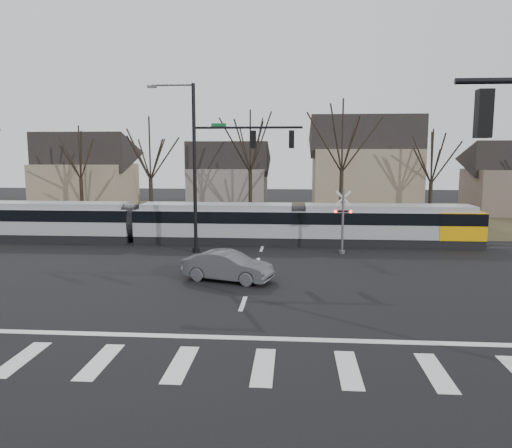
{
  "coord_description": "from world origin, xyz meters",
  "views": [
    {
      "loc": [
        2.01,
        -17.51,
        6.02
      ],
      "look_at": [
        0.0,
        9.0,
        2.3
      ],
      "focal_mm": 35.0,
      "sensor_mm": 36.0,
      "label": 1
    }
  ],
  "objects": [
    {
      "name": "ground",
      "position": [
        0.0,
        0.0,
        0.0
      ],
      "size": [
        140.0,
        140.0,
        0.0
      ],
      "primitive_type": "plane",
      "color": "black"
    },
    {
      "name": "grass_verge",
      "position": [
        0.0,
        32.0,
        0.01
      ],
      "size": [
        140.0,
        28.0,
        0.01
      ],
      "primitive_type": "cube",
      "color": "#38331E",
      "rests_on": "ground"
    },
    {
      "name": "crosswalk",
      "position": [
        0.0,
        -4.0,
        0.01
      ],
      "size": [
        27.0,
        2.6,
        0.01
      ],
      "color": "silver",
      "rests_on": "ground"
    },
    {
      "name": "stop_line",
      "position": [
        0.0,
        -1.8,
        0.01
      ],
      "size": [
        28.0,
        0.35,
        0.01
      ],
      "primitive_type": "cube",
      "color": "silver",
      "rests_on": "ground"
    },
    {
      "name": "lane_dashes",
      "position": [
        0.0,
        16.0,
        0.01
      ],
      "size": [
        0.18,
        30.0,
        0.01
      ],
      "color": "silver",
      "rests_on": "ground"
    },
    {
      "name": "rail_pair",
      "position": [
        0.0,
        15.8,
        0.03
      ],
      "size": [
        90.0,
        1.52,
        0.06
      ],
      "color": "#59595E",
      "rests_on": "ground"
    },
    {
      "name": "tram",
      "position": [
        -3.36,
        16.0,
        1.46
      ],
      "size": [
        35.44,
        2.63,
        2.69
      ],
      "color": "gray",
      "rests_on": "ground"
    },
    {
      "name": "sedan",
      "position": [
        -1.1,
        5.68,
        0.71
      ],
      "size": [
        3.94,
        5.17,
        1.43
      ],
      "primitive_type": "imported",
      "rotation": [
        0.0,
        0.0,
        1.27
      ],
      "color": "#505257",
      "rests_on": "ground"
    },
    {
      "name": "signal_pole_far",
      "position": [
        -2.41,
        12.5,
        5.7
      ],
      "size": [
        9.28,
        0.44,
        10.2
      ],
      "color": "black",
      "rests_on": "ground"
    },
    {
      "name": "rail_crossing_signal",
      "position": [
        5.0,
        12.79,
        1.89
      ],
      "size": [
        1.08,
        0.36,
        4.0
      ],
      "color": "#59595B",
      "rests_on": "ground"
    },
    {
      "name": "tree_row",
      "position": [
        2.0,
        26.0,
        5.0
      ],
      "size": [
        59.2,
        7.2,
        10.0
      ],
      "color": "black",
      "rests_on": "ground"
    },
    {
      "name": "house_a",
      "position": [
        -20.0,
        34.0,
        4.46
      ],
      "size": [
        9.72,
        8.64,
        8.6
      ],
      "color": "gray",
      "rests_on": "ground"
    },
    {
      "name": "house_b",
      "position": [
        -5.0,
        36.0,
        3.97
      ],
      "size": [
        8.64,
        7.56,
        7.65
      ],
      "color": "slate",
      "rests_on": "ground"
    },
    {
      "name": "house_c",
      "position": [
        9.0,
        33.0,
        5.23
      ],
      "size": [
        10.8,
        8.64,
        10.1
      ],
      "color": "gray",
      "rests_on": "ground"
    },
    {
      "name": "house_d",
      "position": [
        24.0,
        35.0,
        3.97
      ],
      "size": [
        8.64,
        7.56,
        7.65
      ],
      "color": "brown",
      "rests_on": "ground"
    }
  ]
}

